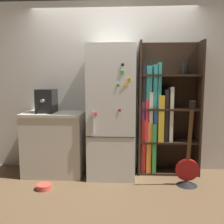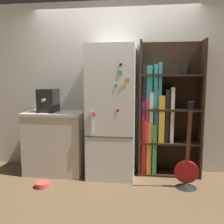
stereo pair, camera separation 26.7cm
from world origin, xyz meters
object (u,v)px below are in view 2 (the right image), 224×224
Objects in this scene: refrigerator at (112,112)px; guitar at (186,175)px; bookshelf at (161,115)px; espresso_machine at (48,100)px; pet_bowl at (43,184)px.

refrigerator is 1.33m from guitar.
bookshelf is (0.72, 0.17, -0.06)m from refrigerator.
espresso_machine is (-0.96, -0.00, 0.16)m from refrigerator.
pet_bowl is at bearing -79.16° from espresso_machine.
bookshelf is 5.27× the size of espresso_machine.
espresso_machine is at bearing -174.20° from bookshelf.
refrigerator reaches higher than guitar.
refrigerator is 0.74m from bookshelf.
espresso_machine is at bearing 170.68° from guitar.
espresso_machine is 1.89× the size of pet_bowl.
bookshelf reaches higher than refrigerator.
guitar is at bearing -9.32° from espresso_machine.
bookshelf reaches higher than guitar.
pet_bowl is at bearing -173.11° from guitar.
espresso_machine is 1.21m from pet_bowl.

